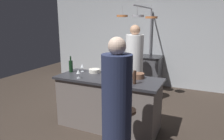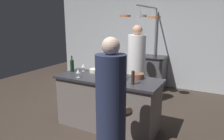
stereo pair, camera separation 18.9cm
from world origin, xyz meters
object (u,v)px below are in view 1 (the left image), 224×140
(wine_bottle_white, at_px, (120,74))
(wine_bottle_amber, at_px, (122,68))
(stove_range, at_px, (146,72))
(wine_glass_near_right_guest, at_px, (82,66))
(guest_right, at_px, (117,114))
(bar_stool_right, at_px, (126,130))
(wine_bottle_rose, at_px, (124,72))
(potted_plant, at_px, (80,78))
(wine_bottle_dark, at_px, (110,73))
(mixing_bowl_wooden, at_px, (138,76))
(wine_glass_by_chef, at_px, (78,72))
(wine_bottle_red, at_px, (71,66))
(mixing_bowl_ceramic, at_px, (95,71))
(pepper_mill, at_px, (135,77))
(chef, at_px, (134,70))

(wine_bottle_white, bearing_deg, wine_bottle_amber, 107.32)
(stove_range, relative_size, wine_glass_near_right_guest, 6.10)
(guest_right, bearing_deg, wine_bottle_white, 109.88)
(wine_bottle_white, bearing_deg, bar_stool_right, -59.37)
(wine_bottle_amber, bearing_deg, wine_bottle_rose, -59.59)
(bar_stool_right, height_order, guest_right, guest_right)
(potted_plant, bearing_deg, wine_bottle_dark, -45.02)
(wine_bottle_white, height_order, wine_bottle_rose, same)
(bar_stool_right, xyz_separation_m, mixing_bowl_wooden, (-0.10, 0.80, 0.57))
(stove_range, distance_m, wine_bottle_white, 2.63)
(wine_bottle_amber, height_order, wine_glass_by_chef, wine_bottle_amber)
(wine_bottle_red, relative_size, wine_glass_by_chef, 2.05)
(stove_range, distance_m, wine_bottle_dark, 2.66)
(potted_plant, distance_m, mixing_bowl_wooden, 2.58)
(wine_bottle_white, relative_size, mixing_bowl_ceramic, 1.38)
(pepper_mill, distance_m, mixing_bowl_ceramic, 0.97)
(bar_stool_right, height_order, wine_bottle_rose, wine_bottle_rose)
(pepper_mill, relative_size, wine_bottle_rose, 0.72)
(guest_right, bearing_deg, chef, 103.28)
(chef, xyz_separation_m, bar_stool_right, (0.48, -1.71, -0.44))
(pepper_mill, bearing_deg, wine_bottle_amber, 133.60)
(wine_bottle_dark, distance_m, wine_glass_near_right_guest, 0.80)
(wine_bottle_red, xyz_separation_m, wine_bottle_rose, (1.06, -0.01, -0.00))
(mixing_bowl_ceramic, bearing_deg, wine_bottle_white, -26.01)
(pepper_mill, bearing_deg, bar_stool_right, -83.71)
(pepper_mill, distance_m, wine_bottle_red, 1.34)
(wine_bottle_red, distance_m, wine_bottle_amber, 0.98)
(potted_plant, distance_m, wine_bottle_amber, 2.34)
(wine_bottle_amber, xyz_separation_m, wine_bottle_rose, (0.09, -0.16, -0.02))
(stove_range, bearing_deg, wine_bottle_rose, -83.91)
(wine_glass_near_right_guest, bearing_deg, pepper_mill, -16.23)
(wine_bottle_white, distance_m, wine_bottle_amber, 0.34)
(wine_bottle_amber, relative_size, mixing_bowl_wooden, 1.60)
(guest_right, xyz_separation_m, wine_glass_near_right_guest, (-1.20, 1.15, 0.23))
(wine_bottle_dark, bearing_deg, stove_range, 92.31)
(guest_right, xyz_separation_m, mixing_bowl_ceramic, (-0.96, 1.19, 0.16))
(bar_stool_right, xyz_separation_m, mixing_bowl_ceramic, (-0.95, 0.83, 0.56))
(stove_range, bearing_deg, potted_plant, -151.26)
(stove_range, bearing_deg, wine_bottle_red, -108.68)
(wine_bottle_white, distance_m, wine_bottle_rose, 0.16)
(wine_bottle_red, relative_size, mixing_bowl_wooden, 1.44)
(chef, xyz_separation_m, wine_glass_by_chef, (-0.53, -1.33, 0.19))
(bar_stool_right, relative_size, wine_glass_by_chef, 4.66)
(stove_range, distance_m, mixing_bowl_wooden, 2.37)
(chef, relative_size, mixing_bowl_wooden, 8.45)
(guest_right, bearing_deg, potted_plant, 130.65)
(wine_bottle_rose, relative_size, mixing_bowl_ceramic, 1.38)
(chef, height_order, bar_stool_right, chef)
(wine_bottle_red, bearing_deg, wine_bottle_rose, -0.63)
(wine_bottle_red, height_order, wine_glass_by_chef, wine_bottle_red)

